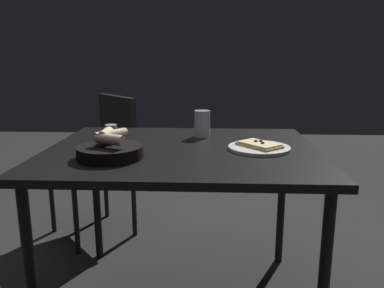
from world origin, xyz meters
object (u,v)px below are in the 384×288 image
(beer_glass, at_px, (202,125))
(pepper_shaker, at_px, (111,135))
(pizza_plate, at_px, (259,147))
(dining_table, at_px, (182,162))
(bread_basket, at_px, (110,150))
(chair_near, at_px, (102,156))

(beer_glass, bearing_deg, pepper_shaker, 111.28)
(pizza_plate, height_order, beer_glass, beer_glass)
(dining_table, height_order, bread_basket, bread_basket)
(chair_near, bearing_deg, beer_glass, -128.27)
(bread_basket, distance_m, chair_near, 1.00)
(chair_near, bearing_deg, pepper_shaker, -159.86)
(bread_basket, relative_size, chair_near, 0.29)
(pizza_plate, distance_m, bread_basket, 0.60)
(dining_table, xyz_separation_m, pepper_shaker, (0.08, 0.32, 0.10))
(pizza_plate, distance_m, beer_glass, 0.35)
(dining_table, bearing_deg, beer_glass, -18.62)
(bread_basket, height_order, pepper_shaker, bread_basket)
(dining_table, bearing_deg, pizza_plate, -92.98)
(dining_table, relative_size, bread_basket, 4.53)
(beer_glass, xyz_separation_m, chair_near, (0.51, 0.64, -0.29))
(pizza_plate, xyz_separation_m, beer_glass, (0.25, 0.24, 0.04))
(pepper_shaker, bearing_deg, beer_glass, -68.72)
(beer_glass, bearing_deg, chair_near, 51.73)
(dining_table, relative_size, beer_glass, 8.92)
(bread_basket, distance_m, pepper_shaker, 0.26)
(dining_table, bearing_deg, bread_basket, 124.41)
(dining_table, bearing_deg, chair_near, 37.31)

